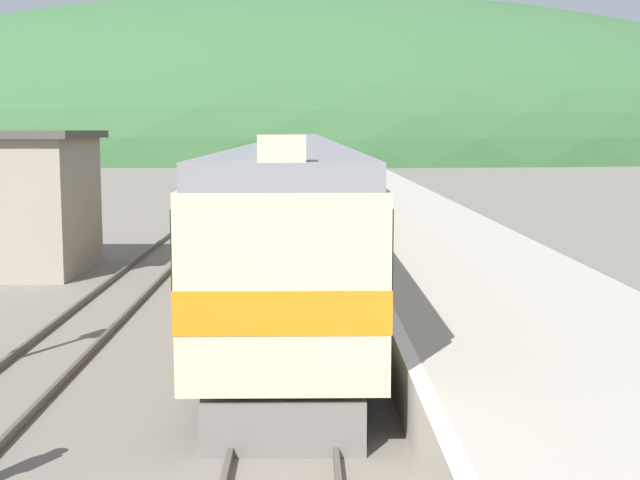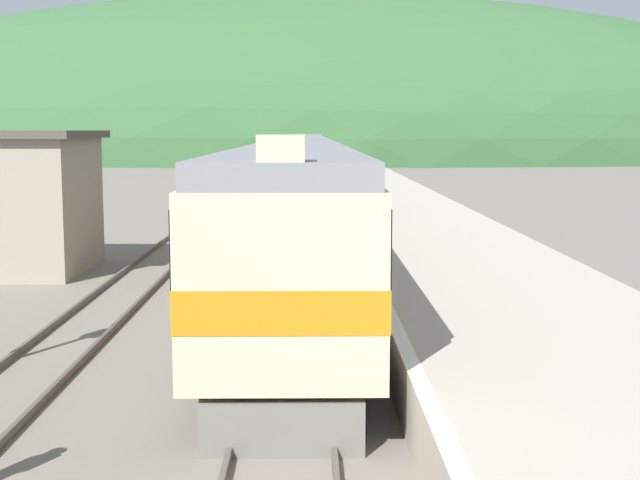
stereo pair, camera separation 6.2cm
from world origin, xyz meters
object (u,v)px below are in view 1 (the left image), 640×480
(express_train_lead_car, at_px, (293,223))
(carriage_third, at_px, (302,161))
(carriage_second, at_px, (299,177))
(carriage_fourth, at_px, (303,153))

(express_train_lead_car, distance_m, carriage_third, 43.50)
(express_train_lead_car, xyz_separation_m, carriage_second, (0.00, 21.73, -0.01))
(carriage_third, height_order, carriage_fourth, same)
(express_train_lead_car, bearing_deg, carriage_fourth, 90.00)
(carriage_third, bearing_deg, carriage_second, -90.00)
(express_train_lead_car, distance_m, carriage_fourth, 65.28)
(express_train_lead_car, distance_m, carriage_second, 21.73)
(carriage_fourth, bearing_deg, carriage_third, -90.00)
(carriage_third, bearing_deg, express_train_lead_car, -90.00)
(carriage_second, xyz_separation_m, carriage_third, (0.00, 21.77, 0.00))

